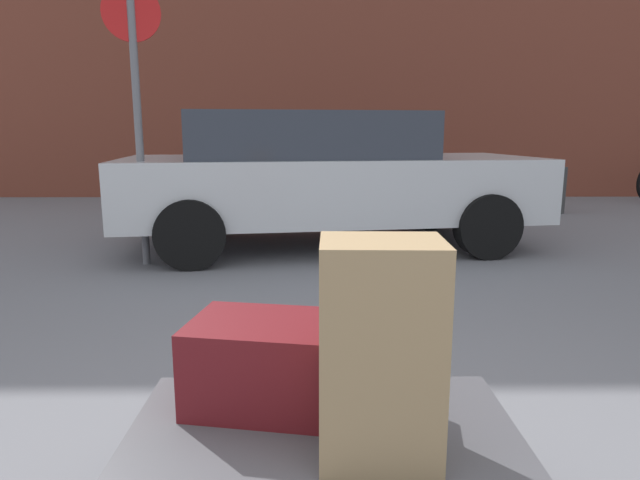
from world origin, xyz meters
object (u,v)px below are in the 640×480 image
parked_car (324,176)px  duffel_bag_maroon_front_left (281,363)px  bollard_kerb_near (458,190)px  suitcase_tan_rear_right (380,351)px  no_parking_sign (136,96)px  luggage_cart (323,453)px  bollard_kerb_mid (558,190)px

parked_car → duffel_bag_maroon_front_left: bearing=-92.9°
bollard_kerb_near → suitcase_tan_rear_right: bearing=-106.2°
duffel_bag_maroon_front_left → bollard_kerb_near: size_ratio=0.83×
bollard_kerb_near → no_parking_sign: no_parking_sign is taller
luggage_cart → bollard_kerb_mid: size_ratio=1.68×
luggage_cart → bollard_kerb_near: bollard_kerb_near is taller
bollard_kerb_near → no_parking_sign: bearing=-139.2°
duffel_bag_maroon_front_left → bollard_kerb_near: 7.00m
bollard_kerb_mid → no_parking_sign: (-5.28, -3.25, 1.18)m
duffel_bag_maroon_front_left → no_parking_sign: 3.83m
duffel_bag_maroon_front_left → parked_car: (0.21, 4.21, 0.28)m
suitcase_tan_rear_right → bollard_kerb_mid: (3.52, 6.90, -0.29)m
suitcase_tan_rear_right → no_parking_sign: size_ratio=0.25×
duffel_bag_maroon_front_left → suitcase_tan_rear_right: bearing=-35.0°
luggage_cart → no_parking_sign: (-1.62, 3.54, 1.27)m
suitcase_tan_rear_right → bollard_kerb_mid: bearing=64.7°
luggage_cart → suitcase_tan_rear_right: bearing=-37.1°
suitcase_tan_rear_right → parked_car: bearing=92.7°
duffel_bag_maroon_front_left → no_parking_sign: no_parking_sign is taller
parked_car → luggage_cart: bearing=-91.0°
parked_car → bollard_kerb_mid: parked_car is taller
luggage_cart → parked_car: 4.41m
bollard_kerb_near → no_parking_sign: (-3.77, -3.25, 1.18)m
no_parking_sign → bollard_kerb_near: bearing=40.8°
suitcase_tan_rear_right → duffel_bag_maroon_front_left: size_ratio=1.05×
parked_car → bollard_kerb_near: parked_car is taller
luggage_cart → parked_car: (0.07, 4.38, 0.49)m
suitcase_tan_rear_right → parked_car: parked_car is taller
duffel_bag_maroon_front_left → no_parking_sign: size_ratio=0.23×
luggage_cart → no_parking_sign: no_parking_sign is taller
duffel_bag_maroon_front_left → bollard_kerb_mid: 7.63m
luggage_cart → bollard_kerb_mid: bollard_kerb_mid is taller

